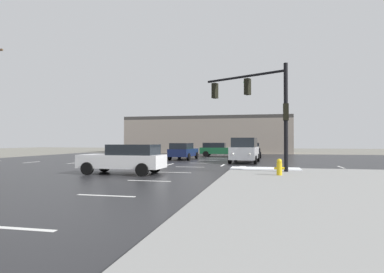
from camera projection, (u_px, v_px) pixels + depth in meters
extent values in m
plane|color=slate|center=(196.00, 165.00, 24.11)|extent=(120.00, 120.00, 0.00)
cube|color=#232326|center=(196.00, 165.00, 24.11)|extent=(44.00, 44.00, 0.02)
cube|color=white|center=(265.00, 168.00, 19.12)|extent=(4.00, 1.60, 0.06)
cube|color=silver|center=(11.00, 228.00, 6.54)|extent=(2.00, 0.15, 0.01)
cube|color=silver|center=(106.00, 196.00, 10.45)|extent=(2.00, 0.15, 0.01)
cube|color=silver|center=(149.00, 181.00, 14.35)|extent=(2.00, 0.15, 0.01)
cube|color=silver|center=(174.00, 172.00, 18.25)|extent=(2.00, 0.15, 0.01)
cube|color=silver|center=(190.00, 167.00, 22.16)|extent=(2.00, 0.15, 0.01)
cube|color=silver|center=(201.00, 163.00, 26.06)|extent=(2.00, 0.15, 0.01)
cube|color=silver|center=(209.00, 160.00, 29.96)|extent=(2.00, 0.15, 0.01)
cube|color=silver|center=(216.00, 158.00, 33.87)|extent=(2.00, 0.15, 0.01)
cube|color=silver|center=(221.00, 156.00, 37.77)|extent=(2.00, 0.15, 0.01)
cube|color=silver|center=(225.00, 155.00, 41.68)|extent=(2.00, 0.15, 0.01)
cube|color=silver|center=(32.00, 162.00, 27.15)|extent=(0.15, 2.00, 0.01)
cube|color=silver|center=(75.00, 163.00, 26.28)|extent=(0.15, 2.00, 0.01)
cube|color=silver|center=(121.00, 164.00, 25.41)|extent=(0.15, 2.00, 0.01)
cube|color=silver|center=(170.00, 164.00, 24.54)|extent=(0.15, 2.00, 0.01)
cube|color=silver|center=(223.00, 165.00, 23.67)|extent=(0.15, 2.00, 0.01)
cube|color=silver|center=(280.00, 166.00, 22.81)|extent=(0.15, 2.00, 0.01)
cube|color=silver|center=(341.00, 167.00, 21.94)|extent=(0.15, 2.00, 0.01)
cube|color=silver|center=(239.00, 170.00, 19.44)|extent=(0.45, 7.00, 0.01)
cylinder|color=black|center=(286.00, 117.00, 17.50)|extent=(0.22, 0.22, 5.85)
cylinder|color=black|center=(244.00, 77.00, 19.24)|extent=(4.71, 2.58, 0.14)
cube|color=black|center=(247.00, 87.00, 19.06)|extent=(0.42, 0.45, 0.95)
sphere|color=#19D833|center=(245.00, 82.00, 19.17)|extent=(0.20, 0.20, 0.20)
cube|color=black|center=(215.00, 91.00, 20.60)|extent=(0.42, 0.45, 0.95)
sphere|color=#19D833|center=(213.00, 87.00, 20.70)|extent=(0.20, 0.20, 0.20)
cube|color=black|center=(286.00, 112.00, 17.51)|extent=(0.28, 0.36, 0.90)
cylinder|color=gold|center=(279.00, 169.00, 15.65)|extent=(0.26, 0.26, 0.60)
sphere|color=gold|center=(279.00, 161.00, 15.65)|extent=(0.25, 0.25, 0.25)
cylinder|color=gold|center=(275.00, 168.00, 15.69)|extent=(0.12, 0.11, 0.11)
cylinder|color=gold|center=(283.00, 168.00, 15.61)|extent=(0.12, 0.11, 0.11)
cube|color=gray|center=(209.00, 137.00, 50.71)|extent=(24.74, 8.00, 5.00)
cube|color=#3F3D3A|center=(209.00, 119.00, 50.75)|extent=(24.74, 8.00, 0.50)
cube|color=#141E47|center=(184.00, 152.00, 31.25)|extent=(1.98, 4.57, 0.70)
cube|color=black|center=(182.00, 146.00, 30.61)|extent=(1.75, 2.54, 0.55)
cylinder|color=black|center=(179.00, 155.00, 32.96)|extent=(0.25, 0.67, 0.66)
cylinder|color=black|center=(197.00, 155.00, 32.49)|extent=(0.25, 0.67, 0.66)
cylinder|color=black|center=(170.00, 157.00, 30.00)|extent=(0.25, 0.67, 0.66)
cylinder|color=black|center=(188.00, 157.00, 29.54)|extent=(0.25, 0.67, 0.66)
sphere|color=white|center=(184.00, 152.00, 33.53)|extent=(0.18, 0.18, 0.18)
sphere|color=white|center=(195.00, 152.00, 33.23)|extent=(0.18, 0.18, 0.18)
cube|color=#195933|center=(220.00, 151.00, 37.16)|extent=(4.53, 1.87, 0.70)
cube|color=black|center=(214.00, 145.00, 37.31)|extent=(2.50, 1.69, 0.55)
cylinder|color=black|center=(234.00, 154.00, 37.73)|extent=(0.66, 0.23, 0.66)
cylinder|color=black|center=(233.00, 154.00, 35.97)|extent=(0.66, 0.23, 0.66)
cylinder|color=black|center=(208.00, 153.00, 38.35)|extent=(0.66, 0.23, 0.66)
cylinder|color=black|center=(206.00, 154.00, 36.59)|extent=(0.66, 0.23, 0.66)
sphere|color=white|center=(240.00, 151.00, 37.28)|extent=(0.18, 0.18, 0.18)
sphere|color=white|center=(239.00, 151.00, 36.16)|extent=(0.18, 0.18, 0.18)
cube|color=black|center=(251.00, 151.00, 35.65)|extent=(2.01, 4.58, 0.70)
cube|color=black|center=(251.00, 145.00, 36.32)|extent=(1.77, 2.55, 0.55)
cylinder|color=black|center=(260.00, 155.00, 33.98)|extent=(0.25, 0.67, 0.66)
cylinder|color=black|center=(243.00, 155.00, 34.29)|extent=(0.25, 0.67, 0.66)
cylinder|color=black|center=(259.00, 154.00, 36.99)|extent=(0.25, 0.67, 0.66)
cylinder|color=black|center=(243.00, 154.00, 37.30)|extent=(0.25, 0.67, 0.66)
sphere|color=white|center=(257.00, 152.00, 33.38)|extent=(0.18, 0.18, 0.18)
sphere|color=white|center=(246.00, 152.00, 33.58)|extent=(0.18, 0.18, 0.18)
cube|color=white|center=(122.00, 161.00, 17.47)|extent=(4.54, 1.89, 0.70)
cube|color=black|center=(134.00, 150.00, 17.31)|extent=(2.51, 1.71, 0.55)
cylinder|color=black|center=(87.00, 169.00, 16.95)|extent=(0.66, 0.23, 0.66)
cylinder|color=black|center=(104.00, 166.00, 18.70)|extent=(0.66, 0.23, 0.66)
cylinder|color=black|center=(142.00, 170.00, 16.22)|extent=(0.66, 0.23, 0.66)
cylinder|color=black|center=(155.00, 167.00, 17.97)|extent=(0.66, 0.23, 0.66)
sphere|color=white|center=(79.00, 161.00, 17.43)|extent=(0.18, 0.18, 0.18)
sphere|color=white|center=(91.00, 160.00, 18.55)|extent=(0.18, 0.18, 0.18)
cube|color=#B7BABF|center=(245.00, 153.00, 26.60)|extent=(2.19, 4.89, 0.95)
cube|color=black|center=(245.00, 142.00, 26.61)|extent=(1.96, 3.44, 0.75)
cylinder|color=black|center=(255.00, 160.00, 24.76)|extent=(0.25, 0.67, 0.66)
cylinder|color=black|center=(230.00, 160.00, 25.28)|extent=(0.25, 0.67, 0.66)
cylinder|color=black|center=(258.00, 158.00, 27.91)|extent=(0.25, 0.67, 0.66)
cylinder|color=black|center=(236.00, 158.00, 28.43)|extent=(0.25, 0.67, 0.66)
sphere|color=white|center=(250.00, 154.00, 24.17)|extent=(0.18, 0.18, 0.18)
sphere|color=white|center=(233.00, 154.00, 24.50)|extent=(0.18, 0.18, 0.18)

